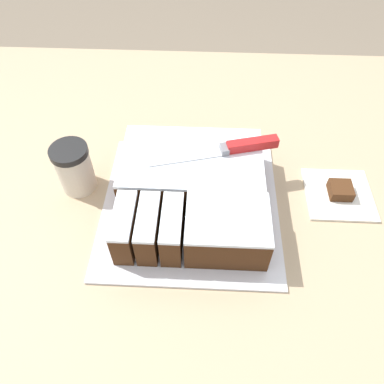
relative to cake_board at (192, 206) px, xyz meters
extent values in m
plane|color=#7F705B|center=(0.00, 0.10, -0.92)|extent=(8.00, 8.00, 0.00)
cube|color=tan|center=(0.00, 0.10, -0.46)|extent=(1.40, 1.10, 0.92)
cube|color=silver|center=(0.00, 0.00, 0.00)|extent=(0.38, 0.39, 0.01)
cube|color=#472814|center=(0.00, 0.06, 0.04)|extent=(0.30, 0.19, 0.08)
cube|color=white|center=(0.00, 0.06, 0.09)|extent=(0.30, 0.19, 0.01)
cube|color=#472814|center=(0.07, -0.09, 0.04)|extent=(0.16, 0.12, 0.08)
cube|color=white|center=(0.07, -0.09, 0.09)|extent=(0.16, 0.12, 0.01)
cube|color=#472814|center=(-0.13, -0.10, 0.04)|extent=(0.04, 0.12, 0.08)
cube|color=white|center=(-0.13, -0.10, 0.09)|extent=(0.04, 0.12, 0.01)
cube|color=#472814|center=(-0.08, -0.10, 0.04)|extent=(0.04, 0.12, 0.08)
cube|color=white|center=(-0.08, -0.10, 0.09)|extent=(0.04, 0.12, 0.01)
cube|color=#472814|center=(-0.03, -0.10, 0.04)|extent=(0.04, 0.12, 0.08)
cube|color=white|center=(-0.03, -0.10, 0.09)|extent=(0.04, 0.12, 0.01)
cube|color=silver|center=(-0.01, 0.06, 0.09)|extent=(0.17, 0.07, 0.00)
cube|color=slate|center=(0.07, 0.08, 0.10)|extent=(0.02, 0.03, 0.02)
cube|color=red|center=(0.13, 0.09, 0.10)|extent=(0.11, 0.05, 0.02)
cylinder|color=beige|center=(-0.26, 0.05, 0.05)|extent=(0.08, 0.08, 0.10)
cylinder|color=black|center=(-0.26, 0.05, 0.11)|extent=(0.08, 0.08, 0.01)
cube|color=white|center=(0.33, 0.05, 0.00)|extent=(0.15, 0.15, 0.01)
cube|color=#472814|center=(0.33, 0.05, 0.02)|extent=(0.05, 0.05, 0.02)
camera|label=1|loc=(0.02, -0.50, 0.66)|focal=35.00mm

